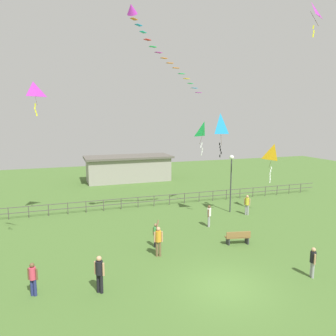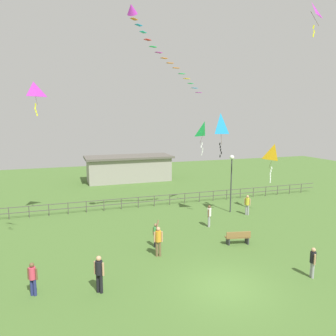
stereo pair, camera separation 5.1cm
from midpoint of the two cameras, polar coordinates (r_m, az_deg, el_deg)
name	(u,v)px [view 1 (the left image)]	position (r m, az deg, el deg)	size (l,w,h in m)	color
ground_plane	(226,288)	(15.63, 10.33, -20.41)	(80.00, 80.00, 0.00)	#476B2D
lamppost	(231,171)	(25.99, 11.26, -0.57)	(0.36, 0.36, 4.71)	#38383D
park_bench	(238,237)	(20.17, 12.38, -12.06)	(1.55, 0.72, 0.85)	olive
person_0	(158,239)	(17.99, -1.83, -12.74)	(0.51, 0.32, 1.70)	brown
person_1	(156,233)	(19.14, -2.29, -11.69)	(0.31, 0.47, 1.75)	black
person_2	(33,277)	(15.55, -23.26, -17.58)	(0.42, 0.28, 1.51)	navy
person_3	(99,272)	(14.88, -12.35, -17.78)	(0.42, 0.37, 1.71)	black
person_4	(209,214)	(22.78, 7.33, -8.29)	(0.34, 0.38, 1.57)	#99999E
person_5	(313,260)	(17.30, 24.55, -14.88)	(0.28, 0.44, 1.52)	#99999E
person_6	(247,204)	(26.02, 13.99, -6.23)	(0.37, 0.37, 1.61)	#99999E
kite_1	(204,130)	(26.60, 6.48, 6.78)	(1.23, 1.02, 2.83)	#1EB759
kite_2	(274,153)	(26.31, 18.48, 2.50)	(0.93, 1.24, 3.05)	yellow
kite_3	(311,12)	(21.46, 24.22, 24.22)	(1.05, 0.90, 1.89)	#B22DB2
kite_4	(34,91)	(24.13, -23.12, 12.69)	(1.15, 0.90, 2.30)	#B22DB2
kite_5	(220,125)	(23.27, 9.31, 7.61)	(0.82, 0.65, 3.16)	#198CD1
streamer_kite	(139,20)	(20.52, -5.26, 25.04)	(6.14, 3.34, 4.74)	#B22DB2
waterfront_railing	(144,200)	(27.54, -4.47, -5.79)	(36.03, 0.06, 0.95)	#4C4742
pavilion_building	(128,168)	(39.08, -7.18, -0.03)	(10.45, 4.36, 3.07)	gray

